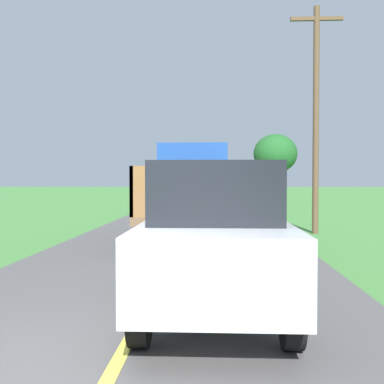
{
  "coord_description": "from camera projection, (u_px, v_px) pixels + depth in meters",
  "views": [
    {
      "loc": [
        0.91,
        -4.15,
        1.8
      ],
      "look_at": [
        0.23,
        9.85,
        1.4
      ],
      "focal_mm": 42.98,
      "sensor_mm": 36.0,
      "label": 1
    }
  ],
  "objects": [
    {
      "name": "centre_line",
      "position": [
        116.0,
        365.0,
        4.24
      ],
      "size": [
        0.14,
        108.0,
        0.01
      ],
      "primitive_type": "cube",
      "color": "#E0D64C",
      "rests_on": "road_surface"
    },
    {
      "name": "following_car",
      "position": [
        215.0,
        236.0,
        5.86
      ],
      "size": [
        1.74,
        4.1,
        1.92
      ],
      "color": "#B7BABF",
      "rests_on": "road_surface"
    },
    {
      "name": "utility_pole_roadside",
      "position": [
        316.0,
        113.0,
        15.01
      ],
      "size": [
        1.7,
        0.2,
        7.41
      ],
      "color": "brown",
      "rests_on": "ground"
    },
    {
      "name": "ground_plane",
      "position": [
        116.0,
        374.0,
        4.24
      ],
      "size": [
        200.0,
        200.0,
        0.0
      ],
      "primitive_type": "plane",
      "color": "#47843D"
    },
    {
      "name": "roadside_tree_near_left",
      "position": [
        275.0,
        154.0,
        33.04
      ],
      "size": [
        3.13,
        3.13,
        5.02
      ],
      "color": "#4C3823",
      "rests_on": "ground"
    },
    {
      "name": "road_surface",
      "position": [
        116.0,
        369.0,
        4.24
      ],
      "size": [
        6.4,
        120.0,
        0.08
      ],
      "primitive_type": "cube",
      "color": "#565454",
      "rests_on": "ground"
    },
    {
      "name": "banana_truck_near",
      "position": [
        192.0,
        191.0,
        13.49
      ],
      "size": [
        2.38,
        5.82,
        2.8
      ],
      "color": "#2D2D30",
      "rests_on": "road_surface"
    },
    {
      "name": "banana_truck_far",
      "position": [
        204.0,
        185.0,
        24.55
      ],
      "size": [
        2.38,
        5.81,
        2.8
      ],
      "color": "#2D2D30",
      "rests_on": "road_surface"
    }
  ]
}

